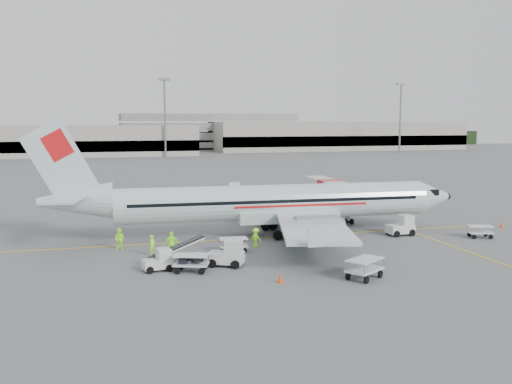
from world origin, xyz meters
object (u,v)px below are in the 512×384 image
(belt_loader, at_px, (179,248))
(tug_fore, at_px, (400,225))
(aircraft, at_px, (275,178))
(tug_aft, at_px, (157,260))
(jet_bridge, at_px, (329,198))
(tug_mid, at_px, (226,253))

(belt_loader, distance_m, tug_fore, 21.24)
(aircraft, bearing_deg, tug_aft, -137.36)
(aircraft, relative_size, tug_fore, 15.73)
(aircraft, distance_m, tug_aft, 15.53)
(aircraft, height_order, tug_fore, aircraft)
(jet_bridge, height_order, tug_aft, jet_bridge)
(tug_mid, bearing_deg, tug_fore, 47.93)
(tug_fore, bearing_deg, jet_bridge, 94.76)
(tug_mid, distance_m, tug_aft, 4.79)
(belt_loader, height_order, tug_aft, belt_loader)
(aircraft, xyz_separation_m, tug_mid, (-6.60, -9.59, -4.16))
(tug_mid, bearing_deg, aircraft, 82.82)
(belt_loader, distance_m, tug_aft, 1.99)
(tug_fore, distance_m, tug_aft, 23.07)
(belt_loader, bearing_deg, tug_aft, -151.63)
(jet_bridge, xyz_separation_m, belt_loader, (-18.55, -17.17, -0.66))
(belt_loader, bearing_deg, tug_mid, -21.98)
(jet_bridge, height_order, tug_mid, jet_bridge)
(tug_mid, relative_size, tug_aft, 1.24)
(aircraft, distance_m, tug_mid, 12.36)
(aircraft, distance_m, belt_loader, 13.56)
(jet_bridge, bearing_deg, tug_mid, -127.58)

